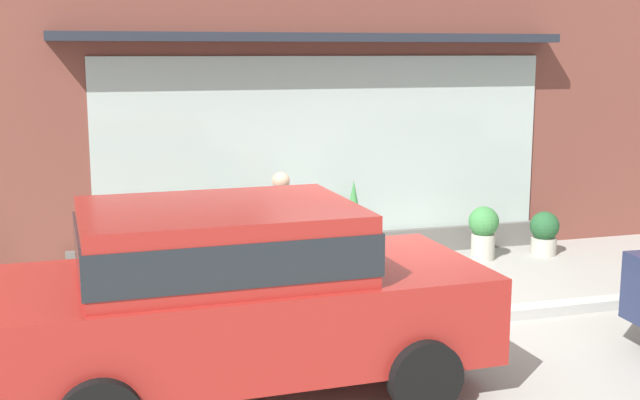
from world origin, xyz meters
The scene contains 11 objects.
ground_plane centered at (0.00, 0.00, 0.00)m, with size 60.00×60.00×0.00m, color #9E9B93.
curb_strip centered at (0.00, -0.20, 0.06)m, with size 14.00×0.24×0.12m, color #B2B2AD.
storefront centered at (0.00, 3.19, 2.59)m, with size 14.00×0.81×5.28m.
fire_hydrant centered at (-1.70, 0.63, 0.44)m, with size 0.42×0.40×0.90m.
pedestrian_with_handbag centered at (-0.98, 1.09, 0.92)m, with size 0.68×0.24×1.58m.
parked_car_red centered at (-2.02, -1.27, 0.94)m, with size 4.22×2.14×1.67m.
potted_plant_window_right centered at (-1.61, 2.31, 0.35)m, with size 0.45×0.45×0.65m.
potted_plant_by_entrance centered at (2.29, 2.30, 0.43)m, with size 0.43×0.43×0.77m.
potted_plant_corner_tall centered at (-0.48, 2.19, 0.42)m, with size 0.40×0.40×0.89m.
potted_plant_trailing_edge centered at (0.44, 2.65, 0.57)m, with size 0.43×0.43×1.18m.
potted_plant_window_center centered at (3.28, 2.28, 0.34)m, with size 0.43×0.43×0.65m.
Camera 1 is at (-3.32, -8.08, 2.97)m, focal length 46.26 mm.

